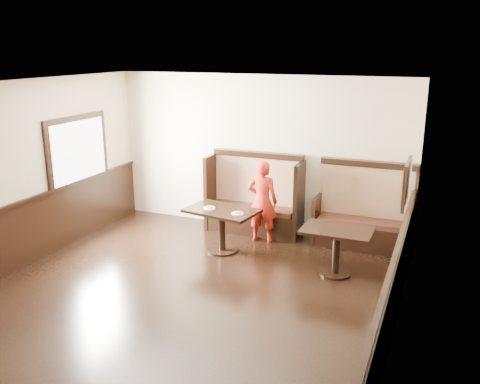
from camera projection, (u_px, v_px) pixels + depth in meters
The scene contains 9 objects.
ground at pixel (162, 315), 6.40m from camera, with size 7.00×7.00×0.00m, color black.
room_shell at pixel (151, 254), 6.57m from camera, with size 7.00×7.00×7.00m.
booth_main at pixel (255, 203), 9.18m from camera, with size 1.75×0.72×1.45m.
booth_neighbor at pixel (364, 219), 8.48m from camera, with size 1.65×0.72×1.45m.
table_main at pixel (222, 219), 8.24m from camera, with size 1.24×0.89×0.72m.
table_neighbor at pixel (337, 240), 7.42m from camera, with size 1.02×0.67×0.71m.
child at pixel (262, 201), 8.65m from camera, with size 0.52×0.34×1.44m, color #AC2112.
pizza_plate_left at pixel (209, 208), 8.25m from camera, with size 0.20×0.20×0.04m.
pizza_plate_right at pixel (238, 213), 7.98m from camera, with size 0.19×0.19×0.04m.
Camera 1 is at (3.09, -4.92, 3.26)m, focal length 38.00 mm.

